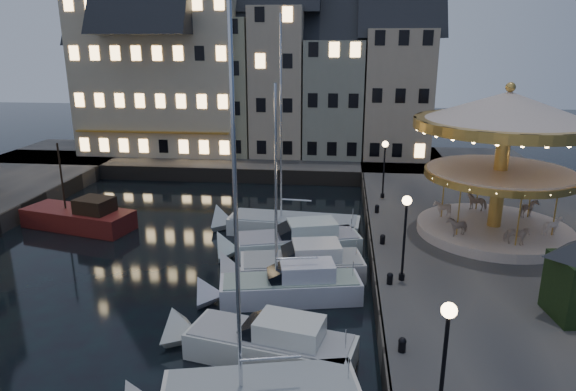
# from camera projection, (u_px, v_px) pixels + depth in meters

# --- Properties ---
(ground) EXTENTS (160.00, 160.00, 0.00)m
(ground) POSITION_uv_depth(u_px,v_px,m) (249.00, 306.00, 24.58)
(ground) COLOR black
(ground) RESTS_ON ground
(quay_east) EXTENTS (16.00, 56.00, 1.30)m
(quay_east) POSITION_uv_depth(u_px,v_px,m) (515.00, 257.00, 28.66)
(quay_east) COLOR #474442
(quay_east) RESTS_ON ground
(quay_north) EXTENTS (44.00, 12.00, 1.30)m
(quay_north) POSITION_uv_depth(u_px,v_px,m) (221.00, 160.00, 51.88)
(quay_north) COLOR #474442
(quay_north) RESTS_ON ground
(quaywall_e) EXTENTS (0.15, 44.00, 1.30)m
(quaywall_e) POSITION_uv_depth(u_px,v_px,m) (371.00, 251.00, 29.48)
(quaywall_e) COLOR #47423A
(quaywall_e) RESTS_ON ground
(quaywall_n) EXTENTS (48.00, 0.15, 1.30)m
(quaywall_n) POSITION_uv_depth(u_px,v_px,m) (227.00, 176.00, 45.96)
(quaywall_n) COLOR #47423A
(quaywall_n) RESTS_ON ground
(streetlamp_a) EXTENTS (0.44, 0.44, 4.17)m
(streetlamp_a) POSITION_uv_depth(u_px,v_px,m) (445.00, 350.00, 14.11)
(streetlamp_a) COLOR black
(streetlamp_a) RESTS_ON quay_east
(streetlamp_b) EXTENTS (0.44, 0.44, 4.17)m
(streetlamp_b) POSITION_uv_depth(u_px,v_px,m) (405.00, 226.00, 23.63)
(streetlamp_b) COLOR black
(streetlamp_b) RESTS_ON quay_east
(streetlamp_c) EXTENTS (0.44, 0.44, 4.17)m
(streetlamp_c) POSITION_uv_depth(u_px,v_px,m) (384.00, 161.00, 36.49)
(streetlamp_c) COLOR black
(streetlamp_c) RESTS_ON quay_east
(bollard_a) EXTENTS (0.30, 0.30, 0.57)m
(bollard_a) POSITION_uv_depth(u_px,v_px,m) (402.00, 344.00, 18.67)
(bollard_a) COLOR black
(bollard_a) RESTS_ON quay_east
(bollard_b) EXTENTS (0.30, 0.30, 0.57)m
(bollard_b) POSITION_uv_depth(u_px,v_px,m) (390.00, 278.00, 23.91)
(bollard_b) COLOR black
(bollard_b) RESTS_ON quay_east
(bollard_c) EXTENTS (0.30, 0.30, 0.57)m
(bollard_c) POSITION_uv_depth(u_px,v_px,m) (383.00, 239.00, 28.67)
(bollard_c) COLOR black
(bollard_c) RESTS_ON quay_east
(bollard_d) EXTENTS (0.30, 0.30, 0.57)m
(bollard_d) POSITION_uv_depth(u_px,v_px,m) (377.00, 208.00, 33.91)
(bollard_d) COLOR black
(bollard_d) RESTS_ON quay_east
(townhouse_na) EXTENTS (5.50, 8.00, 12.80)m
(townhouse_na) POSITION_uv_depth(u_px,v_px,m) (114.00, 86.00, 52.93)
(townhouse_na) COLOR gray
(townhouse_na) RESTS_ON quay_north
(townhouse_nb) EXTENTS (6.16, 8.00, 13.80)m
(townhouse_nb) POSITION_uv_depth(u_px,v_px,m) (165.00, 82.00, 52.22)
(townhouse_nb) COLOR slate
(townhouse_nb) RESTS_ON quay_north
(townhouse_nc) EXTENTS (6.82, 8.00, 14.80)m
(townhouse_nc) POSITION_uv_depth(u_px,v_px,m) (223.00, 77.00, 51.45)
(townhouse_nc) COLOR #9A9877
(townhouse_nc) RESTS_ON quay_north
(townhouse_nd) EXTENTS (5.50, 8.00, 15.80)m
(townhouse_nd) POSITION_uv_depth(u_px,v_px,m) (279.00, 72.00, 50.71)
(townhouse_nd) COLOR tan
(townhouse_nd) RESTS_ON quay_north
(townhouse_ne) EXTENTS (6.16, 8.00, 12.80)m
(townhouse_ne) POSITION_uv_depth(u_px,v_px,m) (334.00, 88.00, 50.58)
(townhouse_ne) COLOR gray
(townhouse_ne) RESTS_ON quay_north
(townhouse_nf) EXTENTS (6.82, 8.00, 13.80)m
(townhouse_nf) POSITION_uv_depth(u_px,v_px,m) (397.00, 84.00, 49.81)
(townhouse_nf) COLOR tan
(townhouse_nf) RESTS_ON quay_north
(hotel_corner) EXTENTS (17.60, 9.00, 16.80)m
(hotel_corner) POSITION_uv_depth(u_px,v_px,m) (164.00, 66.00, 51.78)
(hotel_corner) COLOR beige
(hotel_corner) RESTS_ON quay_north
(motorboat_b) EXTENTS (7.79, 3.72, 2.15)m
(motorboat_b) POSITION_uv_depth(u_px,v_px,m) (261.00, 344.00, 20.39)
(motorboat_b) COLOR silver
(motorboat_b) RESTS_ON ground
(motorboat_c) EXTENTS (7.92, 3.42, 10.47)m
(motorboat_c) POSITION_uv_depth(u_px,v_px,m) (282.00, 288.00, 24.95)
(motorboat_c) COLOR silver
(motorboat_c) RESTS_ON ground
(motorboat_d) EXTENTS (7.66, 3.81, 2.15)m
(motorboat_d) POSITION_uv_depth(u_px,v_px,m) (294.00, 267.00, 27.40)
(motorboat_d) COLOR silver
(motorboat_d) RESTS_ON ground
(motorboat_e) EXTENTS (8.47, 4.57, 2.15)m
(motorboat_e) POSITION_uv_depth(u_px,v_px,m) (291.00, 243.00, 30.62)
(motorboat_e) COLOR silver
(motorboat_e) RESTS_ON ground
(motorboat_f) EXTENTS (9.66, 3.24, 12.79)m
(motorboat_f) POSITION_uv_depth(u_px,v_px,m) (285.00, 225.00, 33.91)
(motorboat_f) COLOR silver
(motorboat_f) RESTS_ON ground
(red_fishing_boat) EXTENTS (8.03, 4.38, 5.99)m
(red_fishing_boat) POSITION_uv_depth(u_px,v_px,m) (81.00, 218.00, 34.72)
(red_fishing_boat) COLOR #5D1917
(red_fishing_boat) RESTS_ON ground
(carousel) EXTENTS (10.04, 10.04, 8.78)m
(carousel) POSITION_uv_depth(u_px,v_px,m) (505.00, 137.00, 28.54)
(carousel) COLOR beige
(carousel) RESTS_ON quay_east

